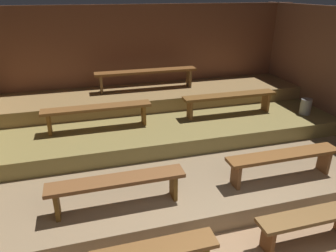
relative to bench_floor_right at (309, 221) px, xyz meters
The scene contains 12 objects.
ground 2.05m from the bench_floor_right, 117.00° to the left, with size 7.08×6.19×0.08m, color #916E4C.
wall_back 4.70m from the bench_floor_right, 101.45° to the left, with size 7.08×0.06×2.49m, color brown.
platform_lower 2.63m from the bench_floor_right, 110.45° to the left, with size 6.28×4.07×0.27m, color #8F7758.
platform_middle 3.32m from the bench_floor_right, 105.99° to the left, with size 6.28×2.59×0.27m, color olive.
platform_upper 3.98m from the bench_floor_right, 103.35° to the left, with size 6.28×1.27×0.27m, color olive.
bench_floor_right is the anchor object (origin of this frame).
bench_lower_left 2.29m from the bench_floor_right, 155.89° to the left, with size 1.67×0.27×0.41m.
bench_lower_right 1.00m from the bench_floor_right, 75.35° to the left, with size 1.67×0.27×0.41m.
bench_middle_left 3.58m from the bench_floor_right, 127.42° to the left, with size 1.83×0.27×0.41m.
bench_middle_right 2.88m from the bench_floor_right, 83.55° to the left, with size 1.83×0.27×0.41m.
bench_upper_center 4.22m from the bench_floor_right, 104.43° to the left, with size 2.13×0.27×0.41m.
pail_middle 3.01m from the bench_floor_right, 54.15° to the left, with size 0.21×0.21×0.30m, color gray.
Camera 1 is at (-1.44, -1.42, 2.76)m, focal length 33.51 mm.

